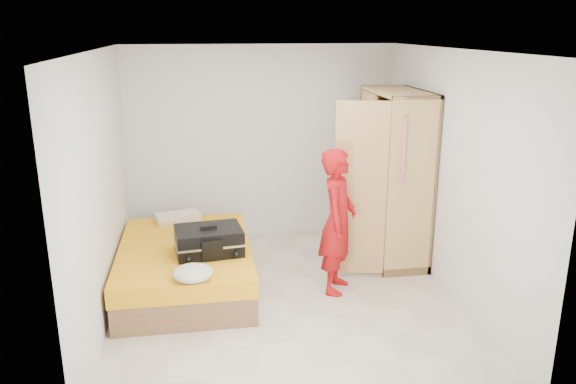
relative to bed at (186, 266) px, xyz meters
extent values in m
plane|color=beige|center=(1.05, -0.43, -0.25)|extent=(4.00, 4.00, 0.00)
plane|color=white|center=(1.05, -0.43, 2.35)|extent=(4.00, 4.00, 0.00)
cube|color=white|center=(1.05, 1.57, 1.05)|extent=(3.60, 0.02, 2.60)
cube|color=white|center=(1.05, -2.43, 1.05)|extent=(3.60, 0.02, 2.60)
cube|color=white|center=(-0.75, -0.43, 1.05)|extent=(0.02, 4.00, 2.60)
cube|color=white|center=(2.85, -0.43, 1.05)|extent=(0.02, 4.00, 2.60)
cube|color=#916642|center=(0.00, 0.00, -0.10)|extent=(1.40, 2.00, 0.30)
cube|color=yellow|center=(0.00, 0.00, 0.15)|extent=(1.42, 2.02, 0.20)
cube|color=tan|center=(2.82, 0.47, 0.80)|extent=(0.04, 1.20, 2.10)
cube|color=tan|center=(2.55, -0.11, 0.80)|extent=(0.58, 0.04, 2.10)
cube|color=tan|center=(2.55, 1.05, 0.80)|extent=(0.58, 0.04, 2.10)
cube|color=tan|center=(2.55, 0.47, 1.83)|extent=(0.58, 1.20, 0.04)
cube|color=#A98648|center=(2.55, 0.47, -0.20)|extent=(0.58, 1.20, 0.10)
cube|color=tan|center=(2.28, 0.77, 0.80)|extent=(0.04, 0.59, 2.00)
cube|color=tan|center=(1.97, -0.03, 0.80)|extent=(0.58, 0.17, 2.00)
cylinder|color=#B2B2B7|center=(2.55, 0.47, 1.67)|extent=(0.02, 1.10, 0.02)
imported|color=#B70B1B|center=(1.65, -0.32, 0.55)|extent=(0.58, 0.69, 1.60)
cube|color=black|center=(0.26, -0.24, 0.39)|extent=(0.74, 0.56, 0.27)
cube|color=black|center=(0.26, -0.24, 0.54)|extent=(0.18, 0.07, 0.03)
ellipsoid|color=beige|center=(0.09, -0.90, 0.32)|extent=(0.37, 0.37, 0.14)
cube|color=beige|center=(-0.09, 0.85, 0.30)|extent=(0.57, 0.39, 0.10)
camera|label=1|loc=(0.20, -5.86, 2.56)|focal=35.00mm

